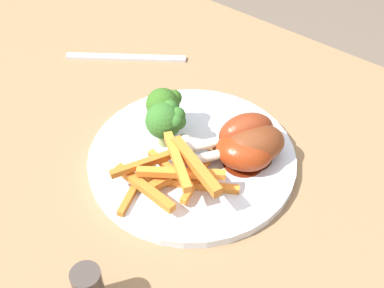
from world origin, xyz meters
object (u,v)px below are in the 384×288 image
at_px(dining_table, 162,201).
at_px(chicken_drumstick_far, 250,145).
at_px(chicken_drumstick_near, 241,151).
at_px(chicken_drumstick_extra, 242,134).
at_px(broccoli_floret_front, 164,105).
at_px(broccoli_floret_middle, 167,119).
at_px(carrot_fries_pile, 175,174).
at_px(fork, 126,57).
at_px(dinner_plate, 192,158).

bearing_deg(dining_table, chicken_drumstick_far, 24.75).
bearing_deg(chicken_drumstick_near, chicken_drumstick_extra, 119.28).
height_order(broccoli_floret_front, broccoli_floret_middle, broccoli_floret_front).
height_order(carrot_fries_pile, chicken_drumstick_extra, chicken_drumstick_extra).
xyz_separation_m(broccoli_floret_middle, chicken_drumstick_near, (0.09, 0.03, -0.02)).
height_order(carrot_fries_pile, chicken_drumstick_far, same).
height_order(dining_table, fork, fork).
height_order(chicken_drumstick_near, fork, chicken_drumstick_near).
bearing_deg(chicken_drumstick_near, carrot_fries_pile, -116.35).
height_order(chicken_drumstick_far, fork, chicken_drumstick_far).
height_order(dinner_plate, carrot_fries_pile, carrot_fries_pile).
bearing_deg(carrot_fries_pile, dining_table, 146.96).
bearing_deg(chicken_drumstick_extra, chicken_drumstick_far, -25.58).
bearing_deg(chicken_drumstick_extra, dining_table, -147.24).
height_order(broccoli_floret_middle, chicken_drumstick_near, broccoli_floret_middle).
bearing_deg(dinner_plate, fork, 152.92).
relative_size(chicken_drumstick_far, chicken_drumstick_extra, 1.07).
relative_size(dinner_plate, fork, 1.39).
bearing_deg(chicken_drumstick_far, chicken_drumstick_extra, 154.42).
height_order(chicken_drumstick_near, chicken_drumstick_far, chicken_drumstick_far).
bearing_deg(fork, chicken_drumstick_far, -49.48).
relative_size(dining_table, chicken_drumstick_near, 9.97).
bearing_deg(chicken_drumstick_extra, fork, 166.32).
height_order(dining_table, broccoli_floret_middle, broccoli_floret_middle).
relative_size(carrot_fries_pile, chicken_drumstick_near, 1.22).
bearing_deg(carrot_fries_pile, broccoli_floret_front, 137.01).
relative_size(carrot_fries_pile, chicken_drumstick_extra, 1.26).
bearing_deg(fork, chicken_drumstick_extra, -48.68).
bearing_deg(carrot_fries_pile, dinner_plate, 106.31).
distance_m(broccoli_floret_middle, chicken_drumstick_far, 0.11).
distance_m(dinner_plate, chicken_drumstick_extra, 0.07).
height_order(carrot_fries_pile, fork, carrot_fries_pile).
height_order(dinner_plate, chicken_drumstick_extra, chicken_drumstick_extra).
bearing_deg(broccoli_floret_front, carrot_fries_pile, -42.99).
height_order(broccoli_floret_front, chicken_drumstick_far, broccoli_floret_front).
relative_size(dining_table, chicken_drumstick_far, 9.60).
bearing_deg(chicken_drumstick_near, dinner_plate, -152.86).
bearing_deg(chicken_drumstick_far, broccoli_floret_front, -168.99).
xyz_separation_m(dinner_plate, chicken_drumstick_near, (0.05, 0.03, 0.03)).
bearing_deg(broccoli_floret_middle, dinner_plate, 0.52).
bearing_deg(broccoli_floret_front, dining_table, -70.16).
height_order(broccoli_floret_front, carrot_fries_pile, broccoli_floret_front).
xyz_separation_m(broccoli_floret_middle, chicken_drumstick_far, (0.10, 0.04, -0.02)).
relative_size(broccoli_floret_front, fork, 0.34).
xyz_separation_m(dinner_plate, broccoli_floret_front, (-0.06, 0.02, 0.05)).
distance_m(chicken_drumstick_near, chicken_drumstick_extra, 0.02).
relative_size(chicken_drumstick_far, fork, 0.67).
bearing_deg(dining_table, broccoli_floret_middle, 45.40).
height_order(broccoli_floret_middle, chicken_drumstick_extra, broccoli_floret_middle).
relative_size(chicken_drumstick_near, chicken_drumstick_far, 0.96).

